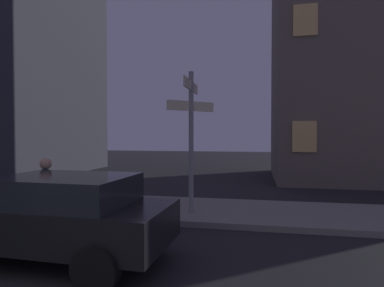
{
  "coord_description": "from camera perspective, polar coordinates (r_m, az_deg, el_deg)",
  "views": [
    {
      "loc": [
        2.57,
        -1.5,
        2.04
      ],
      "look_at": [
        0.9,
        6.79,
        1.83
      ],
      "focal_mm": 30.53,
      "sensor_mm": 36.0,
      "label": 1
    }
  ],
  "objects": [
    {
      "name": "car_near_left",
      "position": [
        5.83,
        -23.0,
        -11.41
      ],
      "size": [
        4.06,
        1.99,
        1.4
      ],
      "color": "black",
      "rests_on": "ground_plane"
    },
    {
      "name": "sidewalk_kerb",
      "position": [
        8.99,
        -5.61,
        -11.27
      ],
      "size": [
        40.0,
        2.75,
        0.14
      ],
      "primitive_type": "cube",
      "color": "gray",
      "rests_on": "ground_plane"
    },
    {
      "name": "signpost",
      "position": [
        8.05,
        -0.16,
        2.71
      ],
      "size": [
        0.99,
        1.62,
        3.47
      ],
      "color": "gray",
      "rests_on": "sidewalk_kerb"
    },
    {
      "name": "cyclist",
      "position": [
        6.93,
        -23.8,
        -9.47
      ],
      "size": [
        1.82,
        0.32,
        1.61
      ],
      "color": "black",
      "rests_on": "ground_plane"
    }
  ]
}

